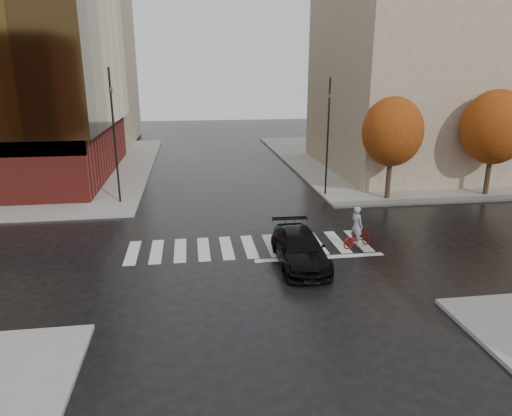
{
  "coord_description": "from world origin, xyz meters",
  "views": [
    {
      "loc": [
        -2.64,
        -19.86,
        8.13
      ],
      "look_at": [
        0.29,
        0.28,
        2.0
      ],
      "focal_mm": 32.0,
      "sensor_mm": 36.0,
      "label": 1
    }
  ],
  "objects": [
    {
      "name": "building_ne_tan",
      "position": [
        17.0,
        17.0,
        9.15
      ],
      "size": [
        16.0,
        16.0,
        18.0
      ],
      "primitive_type": "cube",
      "color": "gray",
      "rests_on": "sidewalk_ne"
    },
    {
      "name": "ground",
      "position": [
        0.0,
        0.0,
        0.0
      ],
      "size": [
        120.0,
        120.0,
        0.0
      ],
      "primitive_type": "plane",
      "color": "black",
      "rests_on": "ground"
    },
    {
      "name": "sidewalk_ne",
      "position": [
        21.0,
        21.0,
        0.07
      ],
      "size": [
        30.0,
        30.0,
        0.15
      ],
      "primitive_type": "cube",
      "color": "gray",
      "rests_on": "ground"
    },
    {
      "name": "traffic_light_nw",
      "position": [
        -7.19,
        9.0,
        4.94
      ],
      "size": [
        0.25,
        0.24,
        8.21
      ],
      "rotation": [
        0.0,
        0.0,
        -1.97
      ],
      "color": "black",
      "rests_on": "sidewalk_nw"
    },
    {
      "name": "building_nw_far",
      "position": [
        -16.0,
        37.0,
        10.15
      ],
      "size": [
        14.0,
        12.0,
        20.0
      ],
      "primitive_type": "cube",
      "color": "gray",
      "rests_on": "sidewalk_nw"
    },
    {
      "name": "cyclist",
      "position": [
        5.11,
        -0.29,
        0.69
      ],
      "size": [
        1.89,
        1.28,
        2.04
      ],
      "rotation": [
        0.0,
        0.0,
        1.97
      ],
      "color": "maroon",
      "rests_on": "ground"
    },
    {
      "name": "tree_ne_a",
      "position": [
        10.0,
        7.4,
        4.46
      ],
      "size": [
        3.8,
        3.8,
        6.5
      ],
      "color": "#322016",
      "rests_on": "sidewalk_ne"
    },
    {
      "name": "manhole",
      "position": [
        2.08,
        -2.0,
        0.01
      ],
      "size": [
        0.74,
        0.74,
        0.01
      ],
      "primitive_type": "cylinder",
      "rotation": [
        0.0,
        0.0,
        0.17
      ],
      "color": "#452E18",
      "rests_on": "ground"
    },
    {
      "name": "fire_hydrant",
      "position": [
        -10.0,
        10.0,
        0.55
      ],
      "size": [
        0.26,
        0.26,
        0.73
      ],
      "color": "#CACB0B",
      "rests_on": "sidewalk_nw"
    },
    {
      "name": "sedan",
      "position": [
        1.91,
        -1.8,
        0.72
      ],
      "size": [
        2.11,
        4.99,
        1.44
      ],
      "primitive_type": "imported",
      "rotation": [
        0.0,
        0.0,
        -0.02
      ],
      "color": "black",
      "rests_on": "ground"
    },
    {
      "name": "tree_ne_b",
      "position": [
        17.0,
        7.4,
        4.62
      ],
      "size": [
        4.2,
        4.2,
        6.89
      ],
      "color": "#322016",
      "rests_on": "sidewalk_ne"
    },
    {
      "name": "traffic_light_ne",
      "position": [
        6.3,
        9.0,
        4.52
      ],
      "size": [
        0.2,
        0.22,
        7.61
      ],
      "rotation": [
        0.0,
        0.0,
        3.41
      ],
      "color": "black",
      "rests_on": "sidewalk_ne"
    },
    {
      "name": "crosswalk",
      "position": [
        0.0,
        0.5,
        0.01
      ],
      "size": [
        12.0,
        3.0,
        0.01
      ],
      "primitive_type": "cube",
      "color": "silver",
      "rests_on": "ground"
    }
  ]
}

